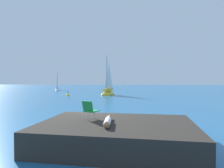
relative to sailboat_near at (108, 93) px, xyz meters
The scene contains 9 objects.
ground_plane 20.81m from the sailboat_near, 87.27° to the right, with size 160.00×160.00×0.00m, color #236093.
shore_ledge 24.41m from the sailboat_near, 84.44° to the right, with size 5.89×4.09×0.90m, color #2D2823.
boulder_seaward 22.50m from the sailboat_near, 83.90° to the right, with size 1.32×1.05×0.72m, color #322823.
boulder_inland 22.32m from the sailboat_near, 78.06° to the right, with size 1.59×1.27×0.87m, color #2D2826.
sailboat_near is the anchor object (origin of this frame).
sailboat_far 18.29m from the sailboat_near, 134.40° to the left, with size 1.11×2.58×4.69m.
person_sunbather 24.80m from the sailboat_near, 85.25° to the right, with size 0.25×1.76×0.25m.
beach_chair 23.98m from the sailboat_near, 87.01° to the right, with size 0.69×0.75×0.80m.
marker_buoy 6.31m from the sailboat_near, 163.68° to the right, with size 0.56×0.56×1.13m.
Camera 1 is at (1.68, -11.22, 2.58)m, focal length 32.06 mm.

